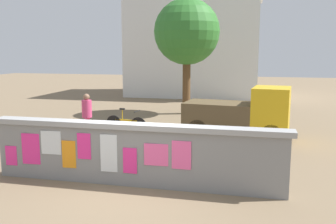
% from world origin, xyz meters
% --- Properties ---
extents(ground, '(60.00, 60.00, 0.00)m').
position_xyz_m(ground, '(0.00, 8.00, 0.00)').
color(ground, '#7A664C').
extents(poster_wall, '(7.02, 0.42, 1.45)m').
position_xyz_m(poster_wall, '(-0.01, -0.00, 0.75)').
color(poster_wall, gray).
rests_on(poster_wall, ground).
extents(auto_rickshaw_truck, '(3.76, 1.93, 1.85)m').
position_xyz_m(auto_rickshaw_truck, '(2.23, 5.31, 0.90)').
color(auto_rickshaw_truck, black).
rests_on(auto_rickshaw_truck, ground).
extents(motorcycle, '(1.90, 0.56, 0.87)m').
position_xyz_m(motorcycle, '(-1.91, 2.36, 0.46)').
color(motorcycle, black).
rests_on(motorcycle, ground).
extents(bicycle_near, '(1.67, 0.55, 0.95)m').
position_xyz_m(bicycle_near, '(0.83, 1.85, 0.36)').
color(bicycle_near, black).
rests_on(bicycle_near, ground).
extents(bicycle_far, '(1.69, 0.47, 0.95)m').
position_xyz_m(bicycle_far, '(-2.00, 5.08, 0.36)').
color(bicycle_far, black).
rests_on(bicycle_far, ground).
extents(person_walking, '(0.34, 0.34, 1.62)m').
position_xyz_m(person_walking, '(-2.97, 3.83, 0.99)').
color(person_walking, '#D83F72').
rests_on(person_walking, ground).
extents(tree_roadside, '(3.15, 3.15, 5.55)m').
position_xyz_m(tree_roadside, '(-0.62, 10.03, 3.94)').
color(tree_roadside, brown).
rests_on(tree_roadside, ground).
extents(building_background, '(8.98, 6.23, 7.03)m').
position_xyz_m(building_background, '(-1.55, 18.40, 3.54)').
color(building_background, silver).
rests_on(building_background, ground).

